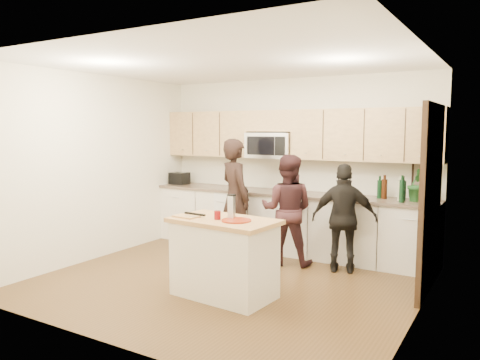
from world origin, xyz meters
The scene contains 21 objects.
floor centered at (0.00, 0.00, 0.00)m, with size 4.50×4.50×0.00m, color #55391D.
room_shell centered at (0.00, 0.00, 1.73)m, with size 4.52×4.02×2.71m.
back_cabinetry centered at (0.00, 1.69, 0.47)m, with size 4.50×0.66×0.94m.
upper_cabinetry centered at (0.03, 1.83, 1.84)m, with size 4.50×0.33×0.75m.
microwave centered at (-0.31, 1.80, 1.65)m, with size 0.76×0.41×0.40m.
doorway centered at (2.23, 0.90, 1.16)m, with size 0.06×1.25×2.20m.
framed_picture centered at (1.95, 1.98, 1.28)m, with size 0.30×0.03×0.38m.
dish_towel centered at (-0.95, 1.50, 0.80)m, with size 0.34×0.60×0.48m.
island centered at (0.25, -0.46, 0.45)m, with size 1.25×0.80×0.90m.
red_plate centered at (0.43, -0.50, 0.91)m, with size 0.33×0.33×0.02m, color maroon.
box_grater centered at (0.33, -0.43, 1.05)m, with size 0.09×0.06×0.27m.
drink_glass centered at (0.20, -0.52, 0.95)m, with size 0.07×0.07×0.10m, color maroon.
cutting_board centered at (-0.18, -0.60, 0.91)m, with size 0.29×0.18×0.02m, color tan.
tongs centered at (-0.13, -0.51, 0.93)m, with size 0.30×0.03×0.02m, color black.
knife centered at (-0.12, -0.61, 0.92)m, with size 0.17×0.02×0.01m, color silver.
toaster centered at (-2.05, 1.67, 1.04)m, with size 0.30×0.24×0.21m.
bottle_cluster centered at (1.69, 1.68, 1.11)m, with size 0.68×0.29×0.36m.
orchid centered at (1.93, 1.72, 1.18)m, with size 0.26×0.21×0.47m, color #2C7030.
woman_left centered at (-0.56, 1.11, 0.88)m, with size 0.64×0.42×1.77m, color black.
woman_center centered at (0.31, 1.09, 0.78)m, with size 0.76×0.59×1.56m, color #31181A.
woman_right centered at (1.12, 1.13, 0.73)m, with size 0.85×0.36×1.46m, color black.
Camera 1 is at (3.05, -4.83, 1.91)m, focal length 35.00 mm.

